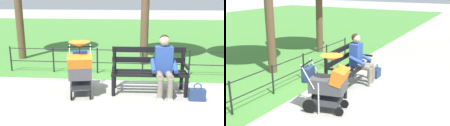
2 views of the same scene
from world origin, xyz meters
TOP-DOWN VIEW (x-y plane):
  - ground_plane at (0.00, 0.00)m, footprint 60.00×60.00m
  - grass_lawn at (0.00, -8.80)m, footprint 40.00×16.00m
  - park_bench at (-0.70, -0.12)m, footprint 1.62×0.66m
  - person_on_bench at (-1.00, 0.11)m, footprint 0.55×0.74m
  - stroller at (0.73, 0.21)m, footprint 0.66×0.96m
  - handbag at (-1.66, 0.32)m, footprint 0.32×0.14m
  - park_fence at (0.00, -1.34)m, footprint 6.06×0.04m

SIDE VIEW (x-z plane):
  - ground_plane at x=0.00m, z-range 0.00..0.00m
  - grass_lawn at x=0.00m, z-range 0.00..0.01m
  - handbag at x=-1.66m, z-range -0.06..0.31m
  - park_fence at x=0.00m, z-range 0.06..0.76m
  - park_bench at x=-0.70m, z-range 0.05..1.01m
  - stroller at x=0.73m, z-range 0.02..1.17m
  - person_on_bench at x=-1.00m, z-range 0.04..1.31m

